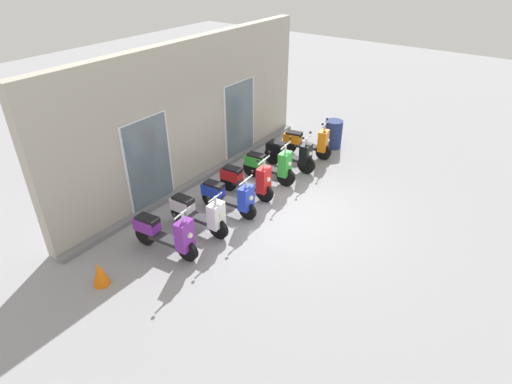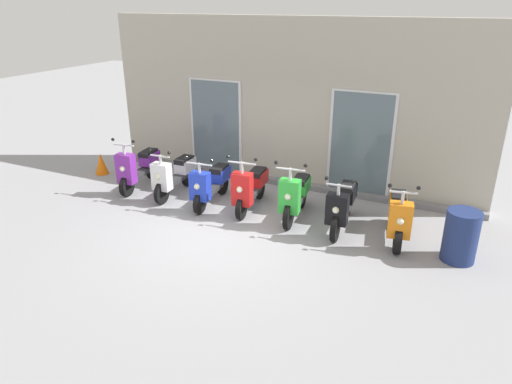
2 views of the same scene
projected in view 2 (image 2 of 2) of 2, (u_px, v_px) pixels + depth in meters
The scene contains 11 objects.
ground_plane at pixel (226, 232), 8.69m from camera, with size 40.00×40.00×0.00m, color #939399.
storefront_facade at pixel (287, 106), 10.47m from camera, with size 8.85×0.50×3.71m.
scooter_purple at pixel (138, 167), 10.59m from camera, with size 0.59×1.60×1.29m.
scooter_white at pixel (174, 174), 10.20m from camera, with size 0.52×1.61×1.18m.
scooter_blue at pixel (211, 183), 9.76m from camera, with size 0.62×1.54×1.17m.
scooter_red at pixel (250, 187), 9.49m from camera, with size 0.63×1.55×1.28m.
scooter_green at pixel (295, 195), 9.08m from camera, with size 0.62×1.56×1.31m.
scooter_black at pixel (342, 205), 8.68m from camera, with size 0.51×1.62×1.18m.
scooter_orange at pixel (398, 215), 8.29m from camera, with size 0.63×1.56×1.23m.
trash_bin at pixel (461, 236), 7.61m from camera, with size 0.55×0.55×0.88m, color navy.
traffic_cone at pixel (101, 164), 11.52m from camera, with size 0.32×0.32×0.52m, color orange.
Camera 2 is at (3.80, -6.78, 4.01)m, focal length 32.79 mm.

